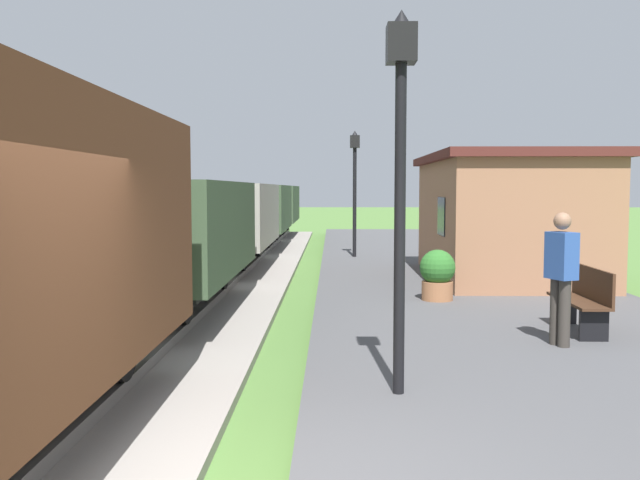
% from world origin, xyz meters
% --- Properties ---
extents(freight_train, '(2.50, 32.60, 2.72)m').
position_xyz_m(freight_train, '(-2.40, 13.41, 1.46)').
color(freight_train, brown).
rests_on(freight_train, rail_near).
extents(station_hut, '(3.50, 5.80, 2.78)m').
position_xyz_m(station_hut, '(4.40, 11.31, 1.65)').
color(station_hut, '#9E6B4C').
rests_on(station_hut, platform_slab).
extents(bench_near_hut, '(0.42, 1.50, 0.91)m').
position_xyz_m(bench_near_hut, '(4.02, 5.31, 0.72)').
color(bench_near_hut, '#422819').
rests_on(bench_near_hut, platform_slab).
extents(bench_down_platform, '(0.42, 1.50, 0.91)m').
position_xyz_m(bench_down_platform, '(4.02, 16.80, 0.72)').
color(bench_down_platform, '#422819').
rests_on(bench_down_platform, platform_slab).
extents(person_waiting, '(0.37, 0.44, 1.71)m').
position_xyz_m(person_waiting, '(3.41, 4.45, 1.18)').
color(person_waiting, '#38332D').
rests_on(person_waiting, platform_slab).
extents(potted_planter, '(0.64, 0.64, 0.92)m').
position_xyz_m(potted_planter, '(2.39, 8.07, 0.72)').
color(potted_planter, '#9E6642').
rests_on(potted_planter, platform_slab).
extents(lamp_post_near, '(0.28, 0.28, 3.70)m').
position_xyz_m(lamp_post_near, '(1.15, 2.35, 2.80)').
color(lamp_post_near, black).
rests_on(lamp_post_near, platform_slab).
extents(lamp_post_far, '(0.28, 0.28, 3.70)m').
position_xyz_m(lamp_post_far, '(1.15, 16.02, 2.80)').
color(lamp_post_far, black).
rests_on(lamp_post_far, platform_slab).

